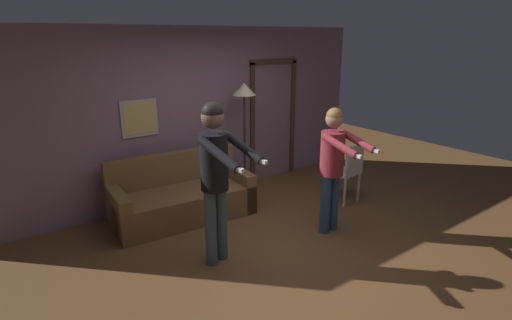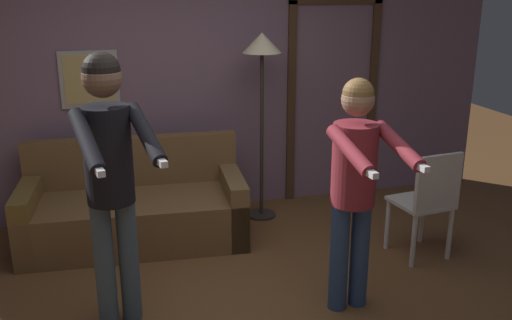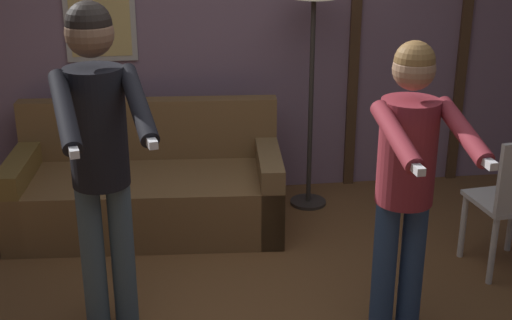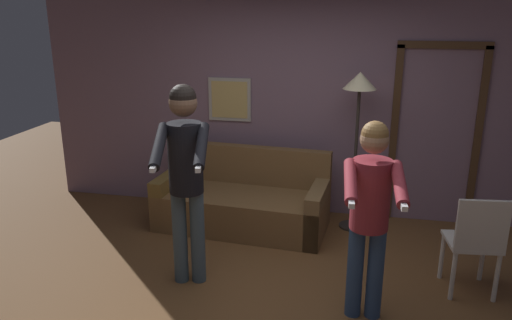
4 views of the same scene
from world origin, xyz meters
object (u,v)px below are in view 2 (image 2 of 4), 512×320
Objects in this scene: torchiere_lamp at (262,63)px; dining_chair_distant at (428,199)px; person_standing_right at (355,176)px; person_standing_left at (110,166)px; couch at (135,211)px.

torchiere_lamp is 1.91× the size of dining_chair_distant.
dining_chair_distant is (0.91, 0.52, -0.45)m from person_standing_right.
torchiere_lamp is 1.88m from dining_chair_distant.
person_standing_left is at bearing 171.59° from person_standing_right.
person_standing_left is at bearing -173.25° from dining_chair_distant.
dining_chair_distant is (1.05, -1.23, -0.97)m from torchiere_lamp.
torchiere_lamp is at bearing 94.38° from person_standing_right.
person_standing_right is 1.15m from dining_chair_distant.
couch is 2.11× the size of dining_chair_distant.
dining_chair_distant is at bearing 6.75° from person_standing_left.
couch is 1.56m from person_standing_left.
dining_chair_distant reaches higher than couch.
torchiere_lamp is 1.83m from person_standing_right.
person_standing_right reaches higher than dining_chair_distant.
person_standing_right is (1.56, -0.23, -0.14)m from person_standing_left.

